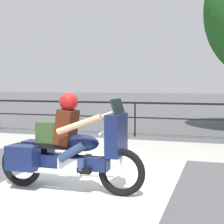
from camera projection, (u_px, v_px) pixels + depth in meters
ground_plane at (63, 180)px, 5.98m from camera, size 120.00×120.00×0.00m
sidewalk_band at (118, 146)px, 9.21m from camera, size 44.00×2.40×0.01m
crosswalk_band at (85, 186)px, 5.64m from camera, size 2.85×6.00×0.01m
fence_railing at (135, 109)px, 10.92m from camera, size 36.00×0.05×1.11m
motorcycle at (68, 148)px, 5.32m from camera, size 2.43×0.76×1.54m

